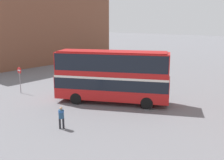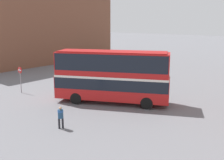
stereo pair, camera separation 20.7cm
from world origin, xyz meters
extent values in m
plane|color=slate|center=(0.00, 0.00, 0.00)|extent=(240.00, 240.00, 0.00)
cube|color=brown|center=(-26.10, 10.33, 6.12)|extent=(11.22, 28.97, 12.24)
cube|color=red|center=(1.00, -0.82, 1.46)|extent=(10.17, 6.74, 2.03)
cube|color=red|center=(1.00, -0.82, 3.55)|extent=(10.00, 6.60, 2.15)
cube|color=black|center=(1.00, -0.82, 1.91)|extent=(10.09, 6.72, 0.99)
cube|color=black|center=(1.00, -0.82, 3.81)|extent=(9.88, 6.56, 1.47)
cube|color=silver|center=(1.00, -0.82, 2.50)|extent=(10.09, 6.71, 0.20)
cube|color=maroon|center=(1.00, -0.82, 4.67)|extent=(9.52, 6.24, 0.10)
cylinder|color=black|center=(3.42, 1.61, 0.52)|extent=(1.07, 0.74, 1.04)
cylinder|color=black|center=(4.40, -0.34, 0.52)|extent=(1.07, 0.74, 1.04)
cylinder|color=black|center=(-2.21, -1.20, 0.52)|extent=(1.07, 0.74, 1.04)
cylinder|color=black|center=(-1.23, -3.16, 0.52)|extent=(1.07, 0.74, 1.04)
cylinder|color=#232328|center=(1.94, -7.71, 0.38)|extent=(0.14, 0.14, 0.76)
cylinder|color=#232328|center=(2.09, -7.53, 0.38)|extent=(0.14, 0.14, 0.76)
cylinder|color=navy|center=(2.02, -7.62, 1.07)|extent=(0.51, 0.51, 0.60)
cylinder|color=#28569E|center=(2.02, -7.62, 1.26)|extent=(0.55, 0.55, 0.13)
sphere|color=tan|center=(2.02, -7.62, 1.48)|extent=(0.21, 0.21, 0.21)
cube|color=maroon|center=(-7.16, 10.46, 0.67)|extent=(4.57, 1.84, 0.76)
cube|color=black|center=(-7.34, 10.47, 1.35)|extent=(2.39, 1.61, 0.60)
cylinder|color=black|center=(-5.74, 11.20, 0.34)|extent=(0.68, 0.24, 0.68)
cylinder|color=black|center=(-5.78, 9.66, 0.34)|extent=(0.68, 0.24, 0.68)
cylinder|color=black|center=(-8.54, 11.27, 0.34)|extent=(0.68, 0.24, 0.68)
cylinder|color=black|center=(-8.58, 9.73, 0.34)|extent=(0.68, 0.24, 0.68)
cube|color=silver|center=(-6.88, 16.28, 0.65)|extent=(4.26, 1.94, 0.75)
cube|color=black|center=(-7.05, 16.28, 1.25)|extent=(2.23, 1.72, 0.45)
cylinder|color=black|center=(-5.55, 17.10, 0.33)|extent=(0.65, 0.23, 0.65)
cylinder|color=black|center=(-5.58, 15.41, 0.33)|extent=(0.65, 0.23, 0.65)
cylinder|color=black|center=(-8.17, 17.15, 0.33)|extent=(0.65, 0.23, 0.65)
cylinder|color=black|center=(-8.20, 15.47, 0.33)|extent=(0.65, 0.23, 0.65)
cylinder|color=gray|center=(-8.42, -4.19, 1.35)|extent=(0.08, 0.08, 2.71)
cylinder|color=red|center=(-8.42, -4.19, 2.40)|extent=(0.68, 0.03, 0.68)
cube|color=white|center=(-8.42, -4.19, 2.40)|extent=(0.48, 0.04, 0.12)
camera|label=1|loc=(15.39, -18.65, 7.27)|focal=42.00mm
camera|label=2|loc=(15.55, -18.52, 7.27)|focal=42.00mm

